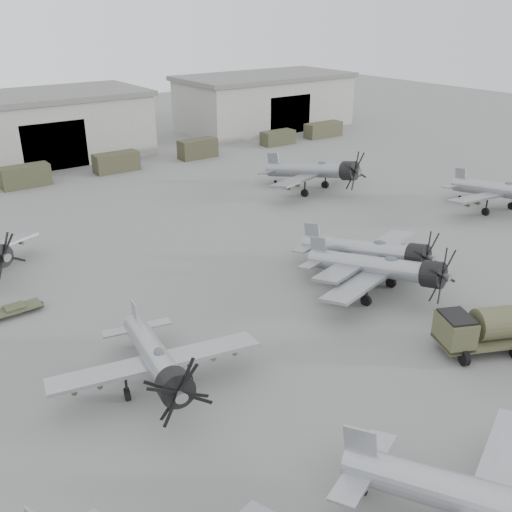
{
  "coord_description": "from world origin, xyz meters",
  "views": [
    {
      "loc": [
        -21.29,
        -17.06,
        19.28
      ],
      "look_at": [
        1.04,
        13.66,
        2.5
      ],
      "focal_mm": 40.0,
      "sensor_mm": 36.0,
      "label": 1
    }
  ],
  "objects_px": {
    "aircraft_mid_2": "(372,252)",
    "aircraft_mid_3": "(503,191)",
    "fuel_tanker": "(496,326)",
    "aircraft_extra_715": "(383,268)",
    "aircraft_near_1": "(509,509)",
    "aircraft_far_1": "(317,171)",
    "aircraft_mid_1": "(157,360)"
  },
  "relations": [
    {
      "from": "aircraft_mid_3",
      "to": "aircraft_extra_715",
      "type": "distance_m",
      "value": 23.94
    },
    {
      "from": "aircraft_near_1",
      "to": "aircraft_mid_2",
      "type": "bearing_deg",
      "value": 33.39
    },
    {
      "from": "aircraft_near_1",
      "to": "aircraft_mid_3",
      "type": "height_order",
      "value": "aircraft_near_1"
    },
    {
      "from": "aircraft_mid_2",
      "to": "aircraft_mid_3",
      "type": "xyz_separation_m",
      "value": [
        21.75,
        2.87,
        0.06
      ]
    },
    {
      "from": "aircraft_extra_715",
      "to": "fuel_tanker",
      "type": "bearing_deg",
      "value": -101.82
    },
    {
      "from": "aircraft_near_1",
      "to": "aircraft_mid_2",
      "type": "relative_size",
      "value": 1.04
    },
    {
      "from": "fuel_tanker",
      "to": "aircraft_extra_715",
      "type": "bearing_deg",
      "value": 117.2
    },
    {
      "from": "fuel_tanker",
      "to": "aircraft_mid_2",
      "type": "bearing_deg",
      "value": 108.7
    },
    {
      "from": "aircraft_mid_1",
      "to": "aircraft_mid_3",
      "type": "relative_size",
      "value": 0.91
    },
    {
      "from": "aircraft_mid_3",
      "to": "aircraft_far_1",
      "type": "distance_m",
      "value": 19.17
    },
    {
      "from": "aircraft_mid_2",
      "to": "aircraft_mid_3",
      "type": "relative_size",
      "value": 0.97
    },
    {
      "from": "aircraft_mid_1",
      "to": "aircraft_far_1",
      "type": "distance_m",
      "value": 37.99
    },
    {
      "from": "aircraft_mid_1",
      "to": "aircraft_extra_715",
      "type": "relative_size",
      "value": 0.94
    },
    {
      "from": "aircraft_mid_3",
      "to": "fuel_tanker",
      "type": "relative_size",
      "value": 1.66
    },
    {
      "from": "aircraft_mid_2",
      "to": "aircraft_far_1",
      "type": "xyz_separation_m",
      "value": [
        11.26,
        18.91,
        0.25
      ]
    },
    {
      "from": "aircraft_far_1",
      "to": "aircraft_mid_3",
      "type": "bearing_deg",
      "value": -71.49
    },
    {
      "from": "aircraft_mid_2",
      "to": "fuel_tanker",
      "type": "relative_size",
      "value": 1.61
    },
    {
      "from": "aircraft_mid_1",
      "to": "aircraft_extra_715",
      "type": "bearing_deg",
      "value": 14.09
    },
    {
      "from": "aircraft_near_1",
      "to": "aircraft_far_1",
      "type": "xyz_separation_m",
      "value": [
        25.03,
        38.71,
        0.12
      ]
    },
    {
      "from": "aircraft_mid_2",
      "to": "aircraft_mid_3",
      "type": "bearing_deg",
      "value": -6.67
    },
    {
      "from": "aircraft_near_1",
      "to": "aircraft_mid_2",
      "type": "height_order",
      "value": "aircraft_near_1"
    },
    {
      "from": "aircraft_mid_1",
      "to": "aircraft_mid_2",
      "type": "relative_size",
      "value": 0.94
    },
    {
      "from": "aircraft_mid_2",
      "to": "fuel_tanker",
      "type": "distance_m",
      "value": 11.4
    },
    {
      "from": "aircraft_extra_715",
      "to": "fuel_tanker",
      "type": "xyz_separation_m",
      "value": [
        0.36,
        -8.77,
        -0.61
      ]
    },
    {
      "from": "aircraft_mid_2",
      "to": "aircraft_far_1",
      "type": "bearing_deg",
      "value": 45.05
    },
    {
      "from": "aircraft_extra_715",
      "to": "aircraft_mid_2",
      "type": "bearing_deg",
      "value": 44.01
    },
    {
      "from": "aircraft_near_1",
      "to": "aircraft_far_1",
      "type": "distance_m",
      "value": 46.1
    },
    {
      "from": "aircraft_mid_1",
      "to": "aircraft_mid_3",
      "type": "height_order",
      "value": "aircraft_mid_3"
    },
    {
      "from": "aircraft_mid_2",
      "to": "aircraft_mid_1",
      "type": "bearing_deg",
      "value": 175.11
    },
    {
      "from": "aircraft_near_1",
      "to": "aircraft_extra_715",
      "type": "xyz_separation_m",
      "value": [
        12.19,
        17.26,
        -0.13
      ]
    },
    {
      "from": "aircraft_near_1",
      "to": "aircraft_mid_1",
      "type": "xyz_separation_m",
      "value": [
        -5.85,
        16.59,
        -0.28
      ]
    },
    {
      "from": "aircraft_far_1",
      "to": "aircraft_extra_715",
      "type": "bearing_deg",
      "value": -135.56
    }
  ]
}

